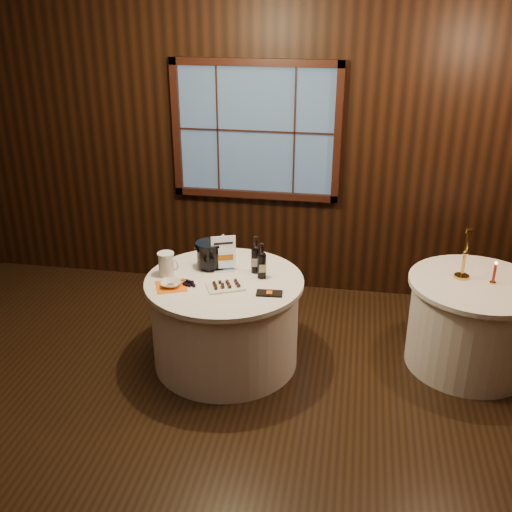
% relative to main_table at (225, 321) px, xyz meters
% --- Properties ---
extents(ground, '(6.00, 6.00, 0.00)m').
position_rel_main_table_xyz_m(ground, '(0.00, -1.00, -0.39)').
color(ground, black).
rests_on(ground, ground).
extents(back_wall, '(6.00, 0.10, 3.00)m').
position_rel_main_table_xyz_m(back_wall, '(0.00, 1.48, 1.16)').
color(back_wall, black).
rests_on(back_wall, ground).
extents(main_table, '(1.28, 1.28, 0.77)m').
position_rel_main_table_xyz_m(main_table, '(0.00, 0.00, 0.00)').
color(main_table, white).
rests_on(main_table, ground).
extents(side_table, '(1.08, 1.08, 0.77)m').
position_rel_main_table_xyz_m(side_table, '(2.00, 0.30, 0.00)').
color(side_table, white).
rests_on(side_table, ground).
extents(sign_stand, '(0.19, 0.15, 0.32)m').
position_rel_main_table_xyz_m(sign_stand, '(-0.04, 0.16, 0.49)').
color(sign_stand, silver).
rests_on(sign_stand, main_table).
extents(port_bottle_left, '(0.07, 0.08, 0.31)m').
position_rel_main_table_xyz_m(port_bottle_left, '(0.23, 0.17, 0.52)').
color(port_bottle_left, black).
rests_on(port_bottle_left, main_table).
extents(port_bottle_right, '(0.07, 0.08, 0.30)m').
position_rel_main_table_xyz_m(port_bottle_right, '(0.29, 0.08, 0.51)').
color(port_bottle_right, black).
rests_on(port_bottle_right, main_table).
extents(ice_bucket, '(0.23, 0.23, 0.23)m').
position_rel_main_table_xyz_m(ice_bucket, '(-0.16, 0.19, 0.50)').
color(ice_bucket, black).
rests_on(ice_bucket, main_table).
extents(chocolate_plate, '(0.34, 0.29, 0.04)m').
position_rel_main_table_xyz_m(chocolate_plate, '(0.04, -0.15, 0.40)').
color(chocolate_plate, white).
rests_on(chocolate_plate, main_table).
extents(chocolate_box, '(0.21, 0.11, 0.02)m').
position_rel_main_table_xyz_m(chocolate_box, '(0.40, -0.19, 0.39)').
color(chocolate_box, black).
rests_on(chocolate_box, main_table).
extents(grape_bunch, '(0.19, 0.11, 0.04)m').
position_rel_main_table_xyz_m(grape_bunch, '(-0.24, -0.14, 0.40)').
color(grape_bunch, black).
rests_on(grape_bunch, main_table).
extents(glass_pitcher, '(0.18, 0.14, 0.19)m').
position_rel_main_table_xyz_m(glass_pitcher, '(-0.48, -0.00, 0.48)').
color(glass_pitcher, white).
rests_on(glass_pitcher, main_table).
extents(orange_napkin, '(0.31, 0.31, 0.00)m').
position_rel_main_table_xyz_m(orange_napkin, '(-0.38, -0.20, 0.38)').
color(orange_napkin, orange).
rests_on(orange_napkin, main_table).
extents(cracker_bowl, '(0.17, 0.17, 0.04)m').
position_rel_main_table_xyz_m(cracker_bowl, '(-0.38, -0.20, 0.41)').
color(cracker_bowl, white).
rests_on(cracker_bowl, orange_napkin).
extents(brass_candlestick, '(0.12, 0.12, 0.42)m').
position_rel_main_table_xyz_m(brass_candlestick, '(1.88, 0.36, 0.53)').
color(brass_candlestick, gold).
rests_on(brass_candlestick, side_table).
extents(red_candle, '(0.05, 0.05, 0.19)m').
position_rel_main_table_xyz_m(red_candle, '(2.11, 0.30, 0.46)').
color(red_candle, gold).
rests_on(red_candle, side_table).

